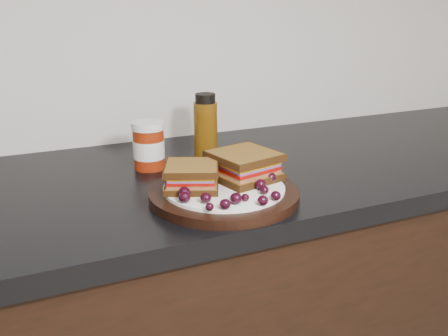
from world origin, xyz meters
The scene contains 28 objects.
countertop centered at (0.00, 1.70, 0.88)m, with size 3.98×0.60×0.04m, color black.
plate centered at (-0.04, 1.54, 0.91)m, with size 0.28×0.28×0.02m, color black.
sandwich_left centered at (-0.10, 1.56, 0.95)m, with size 0.10×0.10×0.04m, color brown, non-canonical shape.
sandwich_right centered at (0.01, 1.57, 0.95)m, with size 0.12×0.12×0.05m, color brown, non-canonical shape.
grape_0 centered at (-0.14, 1.50, 0.93)m, with size 0.02×0.02×0.02m, color black.
grape_1 centered at (-0.10, 1.48, 0.93)m, with size 0.02×0.02×0.02m, color black.
grape_2 centered at (-0.11, 1.45, 0.93)m, with size 0.01×0.01×0.01m, color black.
grape_3 centered at (-0.09, 1.45, 0.93)m, with size 0.02×0.02×0.02m, color black.
grape_4 centered at (-0.06, 1.46, 0.93)m, with size 0.02×0.02×0.02m, color black.
grape_5 centered at (-0.04, 1.46, 0.93)m, with size 0.01×0.01×0.01m, color black.
grape_6 centered at (-0.02, 1.43, 0.93)m, with size 0.02×0.02×0.02m, color black.
grape_7 centered at (0.01, 1.44, 0.93)m, with size 0.02×0.02×0.02m, color black.
grape_8 centered at (0.01, 1.48, 0.93)m, with size 0.02×0.02×0.02m, color black.
grape_9 centered at (0.01, 1.50, 0.93)m, with size 0.02×0.02×0.02m, color black.
grape_10 centered at (0.05, 1.53, 0.93)m, with size 0.02×0.02×0.02m, color black.
grape_11 centered at (0.03, 1.53, 0.93)m, with size 0.02×0.02×0.01m, color black.
grape_12 centered at (0.03, 1.55, 0.93)m, with size 0.02×0.02×0.02m, color black.
grape_13 centered at (0.02, 1.58, 0.93)m, with size 0.02×0.02×0.01m, color black.
grape_14 centered at (-0.09, 1.60, 0.93)m, with size 0.02×0.02×0.02m, color black.
grape_15 centered at (-0.08, 1.58, 0.93)m, with size 0.02×0.02×0.02m, color black.
grape_16 centered at (-0.12, 1.57, 0.93)m, with size 0.02×0.02×0.02m, color black.
grape_17 centered at (-0.12, 1.54, 0.93)m, with size 0.02×0.02×0.02m, color black.
grape_18 centered at (-0.13, 1.52, 0.93)m, with size 0.02×0.02×0.02m, color black.
grape_19 centered at (-0.09, 1.59, 0.93)m, with size 0.02×0.02×0.02m, color black.
grape_20 centered at (-0.10, 1.56, 0.93)m, with size 0.02×0.02×0.02m, color black.
grape_21 centered at (-0.11, 1.54, 0.93)m, with size 0.02×0.02×0.02m, color black.
condiment_jar centered at (-0.12, 1.77, 0.95)m, with size 0.07×0.07×0.10m, color maroon.
oil_bottle centered at (0.02, 1.79, 0.98)m, with size 0.05×0.05×0.15m, color #503008.
Camera 1 is at (-0.40, 0.75, 1.25)m, focal length 40.00 mm.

